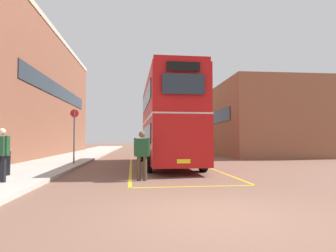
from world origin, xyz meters
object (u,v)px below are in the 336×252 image
at_px(pedestrian_boarding, 142,152).
at_px(pedestrian_waiting_near, 2,151).
at_px(litter_bin, 3,162).
at_px(bus_stop_sign, 74,131).
at_px(single_deck_bus, 169,137).
at_px(double_decker_bus, 168,120).

height_order(pedestrian_boarding, pedestrian_waiting_near, pedestrian_waiting_near).
relative_size(litter_bin, bus_stop_sign, 0.32).
bearing_deg(single_deck_bus, pedestrian_boarding, -97.75).
bearing_deg(single_deck_bus, double_decker_bus, -95.84).
bearing_deg(litter_bin, bus_stop_sign, 73.34).
distance_m(litter_bin, bus_stop_sign, 5.23).
distance_m(single_deck_bus, litter_bin, 26.77).
height_order(single_deck_bus, pedestrian_boarding, single_deck_bus).
height_order(pedestrian_waiting_near, bus_stop_sign, bus_stop_sign).
height_order(litter_bin, bus_stop_sign, bus_stop_sign).
bearing_deg(pedestrian_boarding, single_deck_bus, 82.25).
distance_m(double_decker_bus, litter_bin, 8.25).
height_order(double_decker_bus, pedestrian_waiting_near, double_decker_bus).
relative_size(pedestrian_waiting_near, bus_stop_sign, 0.57).
height_order(single_deck_bus, pedestrian_waiting_near, single_deck_bus).
distance_m(single_deck_bus, pedestrian_boarding, 26.45).
bearing_deg(litter_bin, single_deck_bus, 71.10).
height_order(single_deck_bus, bus_stop_sign, bus_stop_sign).
bearing_deg(pedestrian_waiting_near, single_deck_bus, 73.63).
bearing_deg(bus_stop_sign, single_deck_bus, 70.57).
xyz_separation_m(pedestrian_waiting_near, litter_bin, (-0.73, 1.71, -0.50)).
xyz_separation_m(single_deck_bus, pedestrian_waiting_near, (-7.94, -27.02, -0.53)).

